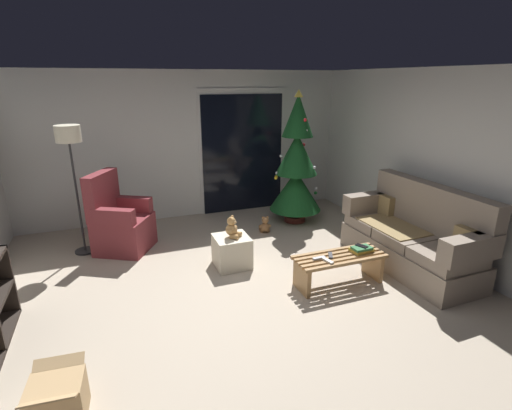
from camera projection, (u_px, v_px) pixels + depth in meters
name	position (u px, v px, depth m)	size (l,w,h in m)	color
ground_plane	(245.00, 299.00, 4.31)	(7.00, 7.00, 0.00)	#B2A38E
wall_back	(186.00, 146.00, 6.64)	(5.72, 0.12, 2.50)	silver
wall_right	(456.00, 170.00, 4.88)	(0.12, 6.00, 2.50)	silver
patio_door_frame	(243.00, 151.00, 6.96)	(1.60, 0.02, 2.20)	silver
patio_door_glass	(243.00, 154.00, 6.96)	(1.50, 0.02, 2.10)	black
couch	(413.00, 237.00, 4.97)	(0.82, 1.96, 1.08)	gray
coffee_table	(339.00, 265.00, 4.56)	(1.10, 0.40, 0.37)	#9E7547
remote_graphite	(330.00, 255.00, 4.50)	(0.04, 0.16, 0.02)	#333338
remote_white	(328.00, 261.00, 4.37)	(0.04, 0.16, 0.02)	silver
remote_silver	(319.00, 258.00, 4.43)	(0.04, 0.16, 0.02)	#ADADB2
book_stack	(362.00, 249.00, 4.62)	(0.28, 0.20, 0.07)	#B79333
cell_phone	(362.00, 246.00, 4.61)	(0.07, 0.14, 0.01)	black
christmas_tree	(296.00, 166.00, 6.38)	(0.87, 0.87, 2.20)	#4C1E19
armchair	(120.00, 223.00, 5.45)	(0.94, 0.93, 1.13)	maroon
floor_lamp	(70.00, 147.00, 5.03)	(0.32, 0.32, 1.78)	#2D2D30
ottoman	(232.00, 251.00, 5.02)	(0.44, 0.44, 0.41)	beige
teddy_bear_honey	(232.00, 228.00, 4.92)	(0.22, 0.21, 0.29)	tan
teddy_bear_chestnut_by_tree	(265.00, 226.00, 6.13)	(0.20, 0.20, 0.29)	brown
cardboard_box_open_near_shelf	(58.00, 400.00, 2.76)	(0.40, 0.50, 0.36)	tan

